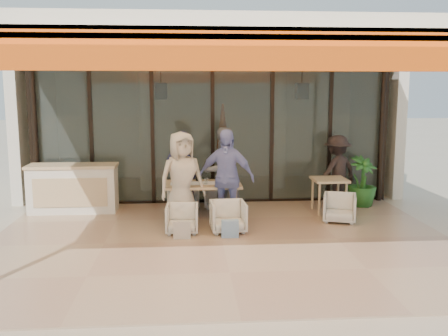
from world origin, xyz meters
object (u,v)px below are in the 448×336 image
object	(u,v)px
chair_far_left	(183,195)
standing_woman	(337,171)
chair_near_right	(228,215)
side_chair	(340,207)
diner_navy	(182,173)
diner_periwinkle	(226,178)
diner_cream	(182,179)
dining_table	(203,186)
side_table	(329,183)
potted_palm	(362,182)
chair_far_right	(221,192)
host_counter	(73,188)
diner_grey	(223,171)
chair_near_left	(182,217)

from	to	relation	value
chair_far_left	standing_woman	size ratio (longest dim) A/B	0.39
chair_near_right	side_chair	world-z (taller)	chair_near_right
diner_navy	diner_periwinkle	world-z (taller)	diner_periwinkle
diner_navy	diner_cream	size ratio (longest dim) A/B	0.97
diner_periwinkle	side_chair	xyz separation A→B (m)	(2.25, 0.04, -0.61)
dining_table	side_table	xyz separation A→B (m)	(2.68, 0.33, -0.05)
chair_near_right	potted_palm	world-z (taller)	potted_palm
chair_far_left	side_table	bearing A→B (deg)	157.71
dining_table	chair_far_right	distance (m)	1.09
chair_near_right	standing_woman	world-z (taller)	standing_woman
chair_far_right	side_chair	distance (m)	2.63
host_counter	chair_far_left	world-z (taller)	host_counter
chair_far_right	standing_woman	size ratio (longest dim) A/B	0.44
chair_near_right	chair_far_left	bearing A→B (deg)	110.61
chair_far_left	standing_woman	world-z (taller)	standing_woman
side_table	side_chair	distance (m)	0.82
potted_palm	side_chair	bearing A→B (deg)	-125.32
diner_cream	side_chair	xyz separation A→B (m)	(3.09, 0.04, -0.59)
standing_woman	side_table	bearing A→B (deg)	33.83
host_counter	chair_far_left	xyz separation A→B (m)	(2.30, 0.19, -0.22)
chair_near_right	diner_grey	xyz separation A→B (m)	(0.00, 1.40, 0.59)
diner_grey	side_table	xyz separation A→B (m)	(2.25, -0.11, -0.28)
host_counter	diner_grey	world-z (taller)	diner_grey
chair_near_left	potted_palm	distance (m)	4.37
diner_grey	chair_far_right	bearing A→B (deg)	-109.61
dining_table	chair_near_right	xyz separation A→B (m)	(0.43, -0.96, -0.36)
chair_far_left	diner_navy	size ratio (longest dim) A/B	0.35
chair_near_right	potted_palm	bearing A→B (deg)	26.47
diner_cream	side_table	size ratio (longest dim) A/B	2.44
chair_far_left	chair_near_left	world-z (taller)	chair_far_left
chair_near_left	diner_navy	distance (m)	1.52
diner_cream	chair_far_right	bearing A→B (deg)	37.68
diner_grey	side_table	world-z (taller)	diner_grey
chair_near_left	diner_cream	bearing A→B (deg)	91.73
chair_far_right	side_table	distance (m)	2.35
diner_grey	potted_palm	xyz separation A→B (m)	(3.14, 0.39, -0.35)
chair_near_right	side_chair	xyz separation A→B (m)	(2.25, 0.54, -0.01)
chair_far_left	side_table	size ratio (longest dim) A/B	0.84
diner_navy	side_chair	size ratio (longest dim) A/B	2.79
diner_cream	standing_woman	world-z (taller)	diner_cream
chair_far_left	potted_palm	bearing A→B (deg)	167.34
diner_periwinkle	chair_far_left	bearing A→B (deg)	139.23
chair_near_right	dining_table	bearing A→B (deg)	110.90
dining_table	chair_near_left	world-z (taller)	dining_table
dining_table	host_counter	bearing A→B (deg)	164.56
diner_grey	side_table	size ratio (longest dim) A/B	2.45
chair_far_left	diner_grey	xyz separation A→B (m)	(0.84, -0.50, 0.60)
diner_navy	potted_palm	world-z (taller)	diner_navy
dining_table	potted_palm	distance (m)	3.66
chair_far_right	diner_periwinkle	xyz separation A→B (m)	(0.00, -1.40, 0.58)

